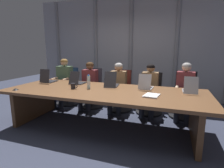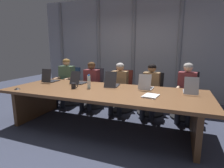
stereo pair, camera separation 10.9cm
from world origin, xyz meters
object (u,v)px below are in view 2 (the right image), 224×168
Objects in this scene: office_chair_center at (121,95)px; person_left_end at (65,79)px; laptop_right_end at (190,90)px; person_right_mid at (150,87)px; office_chair_right_mid at (151,98)px; spiral_notepad at (151,96)px; laptop_right_mid at (146,86)px; coffee_mug_near at (74,86)px; office_chair_left_mid at (94,92)px; water_bottle_primary at (89,82)px; person_right_end at (186,88)px; person_left_mid at (90,82)px; office_chair_left_end at (70,90)px; laptop_left_end at (50,79)px; laptop_left_mid at (79,81)px; conference_mic_left_side at (17,88)px; laptop_center at (112,84)px; person_center at (119,84)px; office_chair_right_end at (186,101)px.

office_chair_center is 1.54m from person_left_end.
person_right_mid is (-0.76, 0.62, -0.13)m from laptop_right_end.
spiral_notepad is (0.17, -1.23, 0.38)m from office_chair_right_mid.
laptop_right_mid is 1.37m from coffee_mug_near.
laptop_right_end is at bearing 62.68° from office_chair_left_mid.
office_chair_left_mid is at bearing 112.56° from water_bottle_primary.
person_right_mid is 0.96× the size of person_right_end.
person_left_mid is at bearing 116.62° from water_bottle_primary.
office_chair_left_end is 0.80× the size of person_left_end.
laptop_left_end reaches higher than spiral_notepad.
laptop_right_mid is at bearing -88.97° from laptop_left_mid.
person_left_end is (-2.98, 0.63, -0.09)m from laptop_right_end.
person_left_end is at bearing 142.82° from water_bottle_primary.
laptop_left_end is at bearing -71.94° from person_right_end.
laptop_left_mid reaches higher than coffee_mug_near.
coffee_mug_near is at bearing -173.29° from spiral_notepad.
laptop_left_mid reaches higher than office_chair_center.
spiral_notepad is at bearing -103.71° from laptop_left_end.
water_bottle_primary is at bearing 25.25° from conference_mic_left_side.
person_left_end is at bearing 79.01° from laptop_right_mid.
water_bottle_primary is (-1.04, -0.30, 0.06)m from laptop_right_mid.
laptop_center is 0.90m from person_right_mid.
office_chair_center is 0.33m from person_center.
laptop_center is at bearing -34.58° from office_chair_right_mid.
laptop_left_end is 0.33× the size of person_center.
water_bottle_primary reaches higher than office_chair_right_end.
coffee_mug_near reaches higher than conference_mic_left_side.
person_right_end is at bearing 2.54° from laptop_right_end.
laptop_left_end is 1.13m from office_chair_left_mid.
conference_mic_left_side is (-0.80, -0.87, -0.04)m from laptop_left_mid.
laptop_right_end is at bearing -99.08° from laptop_center.
person_left_end is at bearing -78.87° from office_chair_right_mid.
water_bottle_primary is at bearing -37.41° from office_chair_right_mid.
laptop_left_mid reaches higher than office_chair_right_end.
coffee_mug_near is at bearing 99.77° from laptop_right_end.
conference_mic_left_side is at bearing -46.98° from office_chair_right_mid.
office_chair_right_mid is 0.80m from person_right_end.
laptop_center is 0.41× the size of person_left_end.
person_left_mid is (-2.24, 0.62, -0.12)m from laptop_right_end.
laptop_right_mid is 2.35m from office_chair_left_end.
person_left_mid reaches higher than person_right_mid.
office_chair_center is at bearing 95.78° from person_left_end.
person_left_mid reaches higher than office_chair_right_end.
laptop_right_mid is 1.12m from office_chair_center.
office_chair_right_mid is at bearing 94.66° from person_left_mid.
office_chair_right_mid is 0.77× the size of person_left_end.
laptop_left_end is at bearing 83.30° from laptop_center.
laptop_left_mid is 3.76× the size of conference_mic_left_side.
laptop_left_end reaches higher than laptop_right_mid.
person_left_mid reaches higher than office_chair_right_mid.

